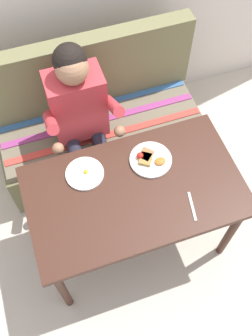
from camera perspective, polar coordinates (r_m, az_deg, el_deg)
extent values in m
plane|color=beige|center=(2.82, 1.00, -9.99)|extent=(8.00, 8.00, 0.00)
cube|color=#3B2017|center=(2.17, 1.28, -3.36)|extent=(1.20, 0.70, 0.04)
cylinder|color=#3B2017|center=(2.39, -9.31, -17.06)|extent=(0.05, 0.05, 0.69)
cylinder|color=#3B2017|center=(2.55, 15.06, -9.02)|extent=(0.05, 0.05, 0.69)
cylinder|color=#3B2017|center=(2.60, -12.40, -5.02)|extent=(0.05, 0.05, 0.69)
cylinder|color=#3B2017|center=(2.75, 9.76, 1.52)|extent=(0.05, 0.05, 0.69)
cube|color=#6C6945|center=(2.96, -3.57, 3.85)|extent=(1.44, 0.56, 0.40)
cube|color=#6A5F4D|center=(2.78, -3.83, 6.54)|extent=(1.40, 0.52, 0.06)
cube|color=#6C6945|center=(2.69, -5.61, 13.93)|extent=(1.44, 0.12, 0.54)
cube|color=#C63D33|center=(2.67, -3.00, 4.72)|extent=(1.38, 0.05, 0.01)
cube|color=#93387A|center=(2.75, -3.87, 6.97)|extent=(1.38, 0.05, 0.01)
cube|color=#336099|center=(2.84, -4.70, 9.08)|extent=(1.38, 0.05, 0.01)
cube|color=#BE353C|center=(2.47, -7.14, 9.22)|extent=(0.34, 0.22, 0.48)
sphere|color=#9E7051|center=(2.22, -7.93, 14.24)|extent=(0.19, 0.19, 0.19)
sphere|color=black|center=(2.22, -8.23, 15.29)|extent=(0.19, 0.19, 0.19)
cylinder|color=#BE353C|center=(2.31, -10.96, 6.55)|extent=(0.07, 0.29, 0.23)
cylinder|color=#BE353C|center=(2.35, -1.92, 9.05)|extent=(0.07, 0.29, 0.23)
sphere|color=#9E7051|center=(2.32, -9.89, 2.84)|extent=(0.07, 0.07, 0.07)
sphere|color=#9E7051|center=(2.36, -0.95, 5.38)|extent=(0.07, 0.07, 0.07)
cylinder|color=#232333|center=(2.55, -7.40, 2.49)|extent=(0.09, 0.34, 0.09)
cylinder|color=#232333|center=(2.69, -5.84, -3.42)|extent=(0.08, 0.08, 0.52)
cube|color=black|center=(2.87, -5.10, -6.57)|extent=(0.09, 0.20, 0.05)
cylinder|color=#232333|center=(2.57, -3.75, 3.53)|extent=(0.09, 0.34, 0.09)
cylinder|color=#232333|center=(2.70, -2.38, -2.40)|extent=(0.08, 0.08, 0.52)
cube|color=black|center=(2.88, -1.85, -5.60)|extent=(0.09, 0.20, 0.05)
cylinder|color=white|center=(2.24, 3.62, 1.21)|extent=(0.24, 0.24, 0.02)
cube|color=brown|center=(2.24, 2.89, 1.94)|extent=(0.10, 0.10, 0.02)
cube|color=olive|center=(2.22, 2.90, 1.30)|extent=(0.10, 0.10, 0.02)
sphere|color=red|center=(2.22, 2.06, 1.81)|extent=(0.04, 0.04, 0.04)
ellipsoid|color=#CC6623|center=(2.22, 5.01, 1.00)|extent=(0.06, 0.05, 0.02)
cylinder|color=white|center=(2.20, -6.05, -0.82)|extent=(0.22, 0.22, 0.01)
ellipsoid|color=white|center=(2.19, -6.08, -0.67)|extent=(0.09, 0.08, 0.01)
sphere|color=yellow|center=(2.18, -5.91, -0.57)|extent=(0.03, 0.03, 0.03)
cube|color=silver|center=(2.13, 9.64, -5.51)|extent=(0.05, 0.17, 0.00)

